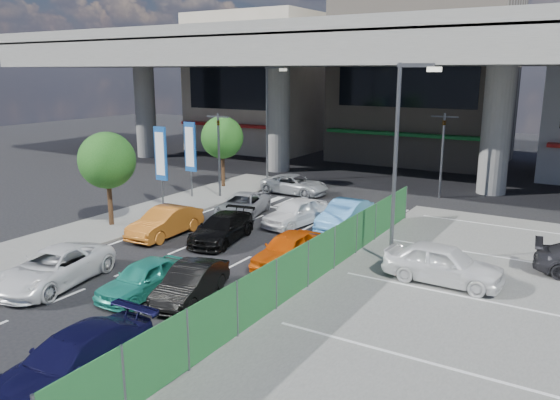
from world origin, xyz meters
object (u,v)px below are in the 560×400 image
Objects in this scene: tree_near at (107,161)px; traffic_cone at (391,260)px; street_lamp_right at (400,148)px; hatch_black_mid_right at (191,283)px; sedan_white_front_mid at (296,212)px; taxi_orange_left at (165,222)px; sedan_black_mid at (222,228)px; kei_truck_front_right at (345,214)px; crossing_wagon_silver at (295,185)px; tree_far at (222,138)px; minivan_navy_back at (73,360)px; sedan_white_mid_left at (54,268)px; traffic_light_right at (443,134)px; taxi_teal_mid at (143,278)px; street_lamp_left at (269,114)px; parked_sedan_white at (443,263)px; traffic_light_left at (218,134)px; wagon_silver_front_left at (242,205)px; signboard_far at (190,149)px; taxi_orange_right at (288,249)px; signboard_near at (161,156)px.

traffic_cone is (14.28, 1.28, -2.94)m from tree_near.
street_lamp_right is 9.43m from hatch_black_mid_right.
street_lamp_right is at bearing -16.05° from sedan_white_front_mid.
taxi_orange_left is 0.97× the size of sedan_black_mid.
kei_truck_front_right reaches higher than crossing_wagon_silver.
minivan_navy_back is at bearing -62.36° from tree_far.
traffic_light_right is at bearing 58.40° from sedan_white_mid_left.
hatch_black_mid_right is at bearing -56.76° from tree_far.
minivan_navy_back reaches higher than traffic_cone.
minivan_navy_back is at bearing -63.20° from taxi_teal_mid.
tree_near reaches higher than sedan_black_mid.
street_lamp_left is 20.80m from parked_sedan_white.
sedan_white_mid_left is (3.35, -14.49, -3.27)m from traffic_light_left.
traffic_cone is (13.48, -6.72, -3.49)m from traffic_light_left.
tree_near is 1.30× the size of taxi_teal_mid.
wagon_silver_front_left is at bearing 162.39° from street_lamp_right.
traffic_light_left is at bearing 127.78° from wagon_silver_front_left.
signboard_far is 14.49m from sedan_white_mid_left.
taxi_orange_right is 7.93m from wagon_silver_front_left.
tree_far is 17.90m from sedan_white_mid_left.
traffic_light_right is 1.08× the size of sedan_white_mid_left.
tree_near is 12.42m from crossing_wagon_silver.
street_lamp_right is 1.91× the size of taxi_orange_left.
traffic_cone is (6.65, 6.75, -0.18)m from taxi_teal_mid.
taxi_teal_mid is at bearing -168.09° from crossing_wagon_silver.
wagon_silver_front_left is at bearing -171.02° from sedan_white_front_mid.
sedan_white_mid_left is at bearing -163.92° from taxi_teal_mid.
crossing_wagon_silver is 1.01× the size of parked_sedan_white.
street_lamp_left is 10.31× the size of traffic_cone.
signboard_far is 20.69m from minivan_navy_back.
traffic_cone is at bearing 21.30° from taxi_orange_right.
tree_near is at bearing 133.50° from minivan_navy_back.
signboard_near is 4.01m from tree_near.
kei_truck_front_right is (2.58, 11.36, 0.06)m from taxi_teal_mid.
hatch_black_mid_right is (5.18, 1.55, -0.05)m from sedan_white_mid_left.
signboard_far is 1.16× the size of sedan_white_front_mid.
hatch_black_mid_right is 10.08m from sedan_white_front_mid.
signboard_near reaches higher than minivan_navy_back.
sedan_white_front_mid is (4.39, 4.83, 0.00)m from taxi_orange_left.
tree_near is 12.08m from kei_truck_front_right.
signboard_near is 5.43m from wagon_silver_front_left.
street_lamp_right reaches higher than traffic_cone.
hatch_black_mid_right is at bearing -78.32° from wagon_silver_front_left.
tree_far is 1.30× the size of taxi_teal_mid.
kei_truck_front_right is (0.01, 16.38, 0.02)m from minivan_navy_back.
taxi_orange_right is 6.05m from parked_sedan_white.
signboard_near reaches higher than taxi_orange_right.
taxi_orange_right is (6.98, -0.42, -0.02)m from taxi_orange_left.
hatch_black_mid_right is at bearing -72.01° from sedan_black_mid.
parked_sedan_white is (2.20, -1.05, -3.97)m from street_lamp_right.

